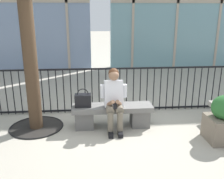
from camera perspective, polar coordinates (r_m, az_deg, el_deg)
The scene contains 6 objects.
ground_plane at distance 5.15m, azimuth 0.09°, elevation -8.33°, with size 60.00×60.00×0.00m, color #A8A091.
stone_bench at distance 5.04m, azimuth 0.10°, elevation -5.54°, with size 1.60×0.44×0.45m.
seated_person_with_phone at distance 4.79m, azimuth 0.47°, elevation -1.92°, with size 0.52×0.66×1.21m.
handbag_on_bench at distance 4.91m, azimuth -6.66°, elevation -2.42°, with size 0.32×0.19×0.36m.
plaza_railing at distance 5.73m, azimuth -0.60°, elevation -0.05°, with size 7.53×0.04×1.04m.
planter at distance 4.86m, azimuth 24.09°, elevation -6.43°, with size 0.54×0.54×0.85m.
Camera 1 is at (-0.40, -4.65, 2.19)m, focal length 39.96 mm.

